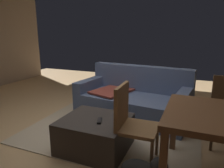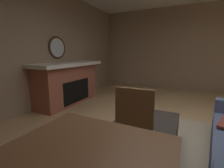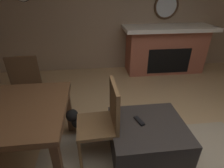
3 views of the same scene
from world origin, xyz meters
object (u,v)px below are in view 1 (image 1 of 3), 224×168
at_px(ottoman_coffee_table, 95,134).
at_px(tv_remote, 100,121).
at_px(couch, 133,100).
at_px(dining_chair_west, 130,120).

height_order(ottoman_coffee_table, tv_remote, tv_remote).
xyz_separation_m(couch, ottoman_coffee_table, (-0.13, -1.29, -0.10)).
bearing_deg(dining_chair_west, couch, 105.10).
distance_m(ottoman_coffee_table, dining_chair_west, 0.58).
bearing_deg(dining_chair_west, tv_remote, 179.99).
height_order(couch, dining_chair_west, dining_chair_west).
height_order(couch, ottoman_coffee_table, couch).
distance_m(ottoman_coffee_table, tv_remote, 0.25).
height_order(couch, tv_remote, couch).
xyz_separation_m(ottoman_coffee_table, dining_chair_west, (0.49, -0.06, 0.31)).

